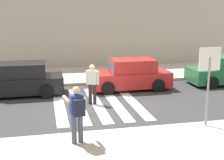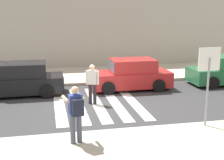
# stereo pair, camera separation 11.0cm
# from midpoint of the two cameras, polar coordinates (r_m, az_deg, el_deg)

# --- Properties ---
(ground_plane) EXTENTS (120.00, 120.00, 0.00)m
(ground_plane) POSITION_cam_midpoint_polar(r_m,az_deg,el_deg) (13.44, -2.45, -4.51)
(ground_plane) COLOR #38383A
(sidewalk_far) EXTENTS (60.00, 4.80, 0.14)m
(sidewalk_far) POSITION_cam_midpoint_polar(r_m,az_deg,el_deg) (19.18, -5.41, 0.94)
(sidewalk_far) COLOR beige
(sidewalk_far) RESTS_ON ground
(building_facade_far) EXTENTS (56.00, 4.00, 5.02)m
(building_facade_far) POSITION_cam_midpoint_polar(r_m,az_deg,el_deg) (23.20, -6.81, 9.05)
(building_facade_far) COLOR #ADA89E
(building_facade_far) RESTS_ON ground
(crosswalk_stripe_0) EXTENTS (0.44, 5.20, 0.01)m
(crosswalk_stripe_0) POSITION_cam_midpoint_polar(r_m,az_deg,el_deg) (13.47, -9.34, -4.61)
(crosswalk_stripe_0) COLOR silver
(crosswalk_stripe_0) RESTS_ON ground
(crosswalk_stripe_1) EXTENTS (0.44, 5.20, 0.01)m
(crosswalk_stripe_1) POSITION_cam_midpoint_polar(r_m,az_deg,el_deg) (13.53, -5.95, -4.43)
(crosswalk_stripe_1) COLOR silver
(crosswalk_stripe_1) RESTS_ON ground
(crosswalk_stripe_2) EXTENTS (0.44, 5.20, 0.01)m
(crosswalk_stripe_2) POSITION_cam_midpoint_polar(r_m,az_deg,el_deg) (13.62, -2.59, -4.25)
(crosswalk_stripe_2) COLOR silver
(crosswalk_stripe_2) RESTS_ON ground
(crosswalk_stripe_3) EXTENTS (0.44, 5.20, 0.01)m
(crosswalk_stripe_3) POSITION_cam_midpoint_polar(r_m,az_deg,el_deg) (13.77, 0.70, -4.05)
(crosswalk_stripe_3) COLOR silver
(crosswalk_stripe_3) RESTS_ON ground
(crosswalk_stripe_4) EXTENTS (0.44, 5.20, 0.01)m
(crosswalk_stripe_4) POSITION_cam_midpoint_polar(r_m,az_deg,el_deg) (13.96, 3.92, -3.85)
(crosswalk_stripe_4) COLOR silver
(crosswalk_stripe_4) RESTS_ON ground
(stop_sign) EXTENTS (0.76, 0.08, 2.66)m
(stop_sign) POSITION_cam_midpoint_polar(r_m,az_deg,el_deg) (10.68, 17.55, 1.86)
(stop_sign) COLOR gray
(stop_sign) RESTS_ON sidewalk_near
(photographer_with_backpack) EXTENTS (0.68, 0.91, 1.72)m
(photographer_with_backpack) POSITION_cam_midpoint_polar(r_m,az_deg,el_deg) (9.07, -6.29, -5.46)
(photographer_with_backpack) COLOR #474C60
(photographer_with_backpack) RESTS_ON sidewalk_near
(pedestrian_crossing) EXTENTS (0.55, 0.36, 1.72)m
(pedestrian_crossing) POSITION_cam_midpoint_polar(r_m,az_deg,el_deg) (13.30, -3.38, -0.35)
(pedestrian_crossing) COLOR #232328
(pedestrian_crossing) RESTS_ON ground
(parked_car_black) EXTENTS (4.10, 1.92, 1.55)m
(parked_car_black) POSITION_cam_midpoint_polar(r_m,az_deg,el_deg) (15.36, -16.24, -0.01)
(parked_car_black) COLOR black
(parked_car_black) RESTS_ON ground
(parked_car_red) EXTENTS (4.10, 1.92, 1.55)m
(parked_car_red) POSITION_cam_midpoint_polar(r_m,az_deg,el_deg) (15.87, 3.58, 0.89)
(parked_car_red) COLOR red
(parked_car_red) RESTS_ON ground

